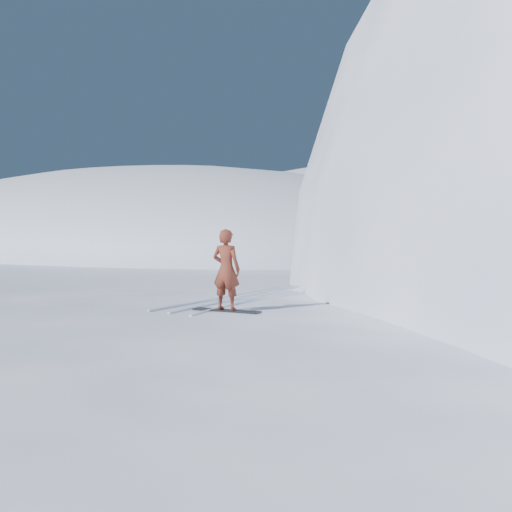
# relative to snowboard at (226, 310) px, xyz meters

# --- Properties ---
(ground) EXTENTS (400.00, 400.00, 0.00)m
(ground) POSITION_rel_snowboard_xyz_m (-0.64, -3.35, -2.41)
(ground) COLOR white
(ground) RESTS_ON ground
(near_ridge) EXTENTS (36.00, 28.00, 4.80)m
(near_ridge) POSITION_rel_snowboard_xyz_m (0.36, -0.35, -2.41)
(near_ridge) COLOR white
(near_ridge) RESTS_ON ground
(far_ridge_a) EXTENTS (120.00, 70.00, 28.00)m
(far_ridge_a) POSITION_rel_snowboard_xyz_m (-70.64, 56.65, -2.41)
(far_ridge_a) COLOR white
(far_ridge_a) RESTS_ON ground
(far_ridge_c) EXTENTS (140.00, 90.00, 36.00)m
(far_ridge_c) POSITION_rel_snowboard_xyz_m (-40.64, 106.65, -2.41)
(far_ridge_c) COLOR white
(far_ridge_c) RESTS_ON ground
(wind_bumps) EXTENTS (16.00, 14.40, 1.00)m
(wind_bumps) POSITION_rel_snowboard_xyz_m (-1.20, -1.23, -2.41)
(wind_bumps) COLOR white
(wind_bumps) RESTS_ON ground
(snowboard) EXTENTS (1.51, 0.62, 0.02)m
(snowboard) POSITION_rel_snowboard_xyz_m (0.00, 0.00, 0.00)
(snowboard) COLOR black
(snowboard) RESTS_ON near_ridge
(snowboarder) EXTENTS (0.69, 0.53, 1.67)m
(snowboarder) POSITION_rel_snowboard_xyz_m (0.00, 0.00, 0.85)
(snowboarder) COLOR maroon
(snowboarder) RESTS_ON snowboard
(vapor_plume) EXTENTS (8.77, 7.02, 6.14)m
(vapor_plume) POSITION_rel_snowboard_xyz_m (-52.89, 27.25, -2.41)
(vapor_plume) COLOR white
(vapor_plume) RESTS_ON ground
(board_tracks) EXTENTS (1.74, 5.98, 0.04)m
(board_tracks) POSITION_rel_snowboard_xyz_m (-1.19, 2.01, 0.01)
(board_tracks) COLOR silver
(board_tracks) RESTS_ON ground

